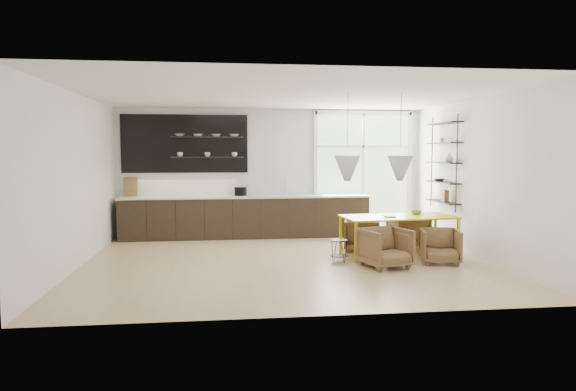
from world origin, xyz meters
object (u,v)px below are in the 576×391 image
Objects in this scene: armchair_front_right at (440,246)px; wire_stool at (339,248)px; armchair_back_right at (408,232)px; dining_table at (399,219)px; armchair_back_left at (361,235)px; armchair_front_left at (385,248)px.

armchair_front_right is 1.69× the size of wire_stool.
dining_table is at bearing 55.85° from armchair_back_right.
armchair_back_left is at bearing 55.64° from wire_stool.
dining_table reaches higher than armchair_back_left.
wire_stool is (-1.19, -0.35, -0.45)m from dining_table.
armchair_front_right is (1.04, 0.21, -0.03)m from armchair_front_left.
armchair_back_right is 1.45m from armchair_front_right.
armchair_front_left is (-0.52, -0.86, -0.36)m from dining_table.
armchair_front_left is at bearing -155.46° from armchair_front_right.
armchair_front_left is 1.06m from armchair_front_right.
armchair_back_left reaches higher than wire_stool.
armchair_front_right is (1.05, -1.27, -0.01)m from armchair_back_left.
dining_table is 3.23× the size of armchair_front_right.
armchair_back_left is 1.16m from wire_stool.
armchair_back_left is 0.96× the size of armchair_back_right.
armchair_back_right is at bearing 104.91° from armchair_front_right.
armchair_back_right reaches higher than armchair_front_right.
armchair_back_right is 1.08× the size of armchair_front_right.
dining_table is 1.00m from armchair_back_right.
armchair_back_right is at bearing -155.30° from armchair_back_left.
dining_table is 3.12× the size of armchair_back_left.
armchair_back_right is 1.93m from armchair_front_left.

